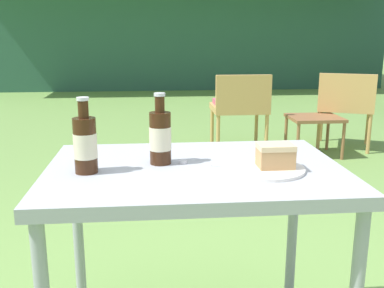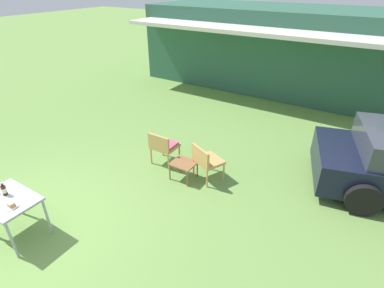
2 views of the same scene
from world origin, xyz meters
TOP-DOWN VIEW (x-y plane):
  - cabin_building at (0.55, 9.84)m, footprint 8.71×4.86m
  - wicker_chair_cushioned at (0.75, 2.99)m, footprint 0.54×0.48m
  - wicker_chair_plain at (1.84, 2.97)m, footprint 0.69×0.66m
  - garden_side_table at (1.43, 2.75)m, footprint 0.49×0.43m
  - patio_table at (0.00, 0.00)m, footprint 0.95×0.66m
  - cake_on_plate at (0.23, -0.06)m, footprint 0.25×0.25m
  - cola_bottle_near at (-0.11, 0.04)m, footprint 0.07×0.07m
  - cola_bottle_far at (-0.34, -0.03)m, footprint 0.07×0.07m
  - fork at (0.14, -0.05)m, footprint 0.18×0.09m
  - loose_bottle_cap at (-0.04, 0.04)m, footprint 0.03×0.03m

SIDE VIEW (x-z plane):
  - garden_side_table at x=1.43m, z-range 0.14..0.53m
  - wicker_chair_plain at x=1.84m, z-range 0.08..0.86m
  - wicker_chair_cushioned at x=0.75m, z-range 0.09..0.87m
  - patio_table at x=0.00m, z-range 0.29..1.03m
  - fork at x=0.14m, z-range 0.74..0.74m
  - loose_bottle_cap at x=-0.04m, z-range 0.74..0.75m
  - cake_on_plate at x=0.23m, z-range 0.72..0.81m
  - cola_bottle_near at x=-0.11m, z-range 0.71..0.95m
  - cola_bottle_far at x=-0.34m, z-range 0.71..0.95m
  - cabin_building at x=0.55m, z-range 0.01..2.79m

